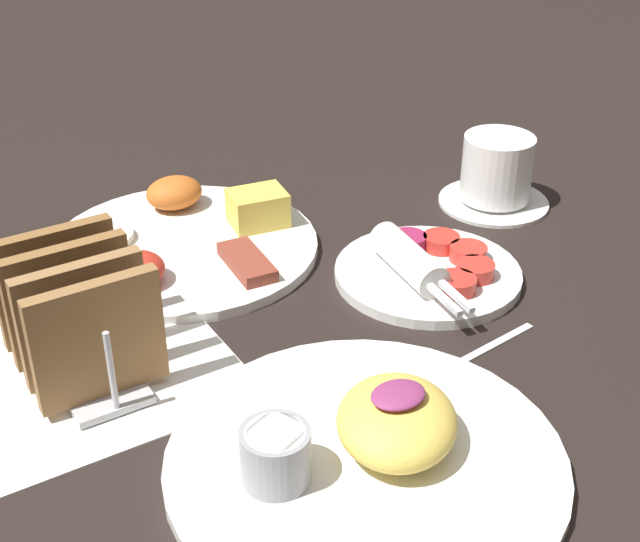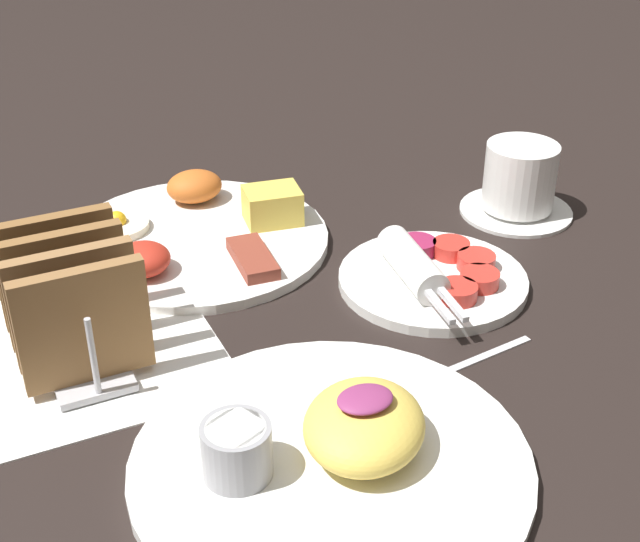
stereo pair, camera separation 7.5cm
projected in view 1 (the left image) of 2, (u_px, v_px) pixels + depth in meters
ground_plane at (295, 328)px, 0.77m from camera, size 3.00×3.00×0.00m
napkin_flat at (87, 367)px, 0.72m from camera, size 0.22×0.22×0.00m
plate_breakfast at (185, 240)px, 0.88m from camera, size 0.27×0.27×0.05m
plate_condiments at (428, 268)px, 0.84m from camera, size 0.18×0.18×0.04m
plate_foreground at (367, 449)px, 0.62m from camera, size 0.28×0.28×0.06m
toast_rack at (78, 315)px, 0.69m from camera, size 0.10×0.15×0.10m
coffee_cup at (496, 174)px, 0.96m from camera, size 0.12×0.12×0.08m
teaspoon at (460, 360)px, 0.72m from camera, size 0.13×0.03×0.01m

